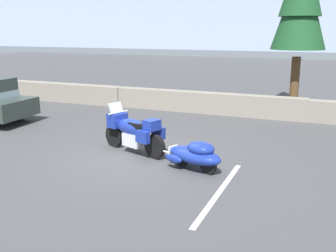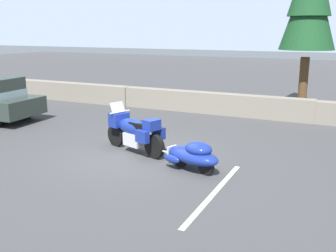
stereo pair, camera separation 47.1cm
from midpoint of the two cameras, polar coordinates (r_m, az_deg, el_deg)
ground_plane at (r=10.87m, az=-5.67°, el=-4.37°), size 80.00×80.00×0.00m
stone_guard_wall at (r=16.48m, az=3.26°, el=3.46°), size 24.00×0.62×0.87m
distant_ridgeline at (r=105.51m, az=20.77°, el=15.42°), size 240.00×80.00×16.00m
touring_motorcycle at (r=11.06m, az=-6.26°, el=-0.70°), size 2.23×1.19×1.33m
car_shaped_trailer at (r=9.64m, az=2.56°, el=-4.11°), size 2.20×1.16×0.76m
parking_stripe_marker at (r=8.57m, az=5.91°, el=-9.42°), size 0.12×3.60×0.01m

